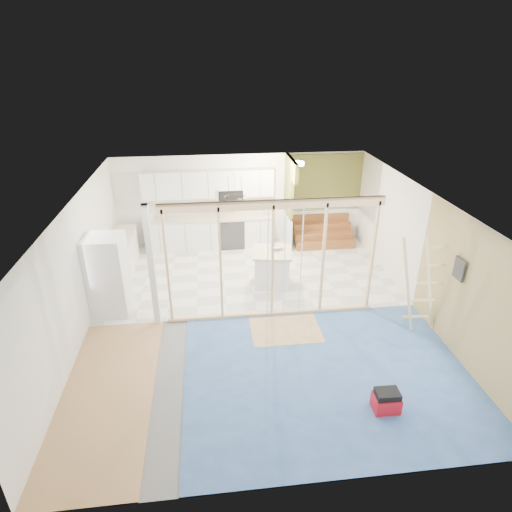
{
  "coord_description": "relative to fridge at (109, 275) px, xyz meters",
  "views": [
    {
      "loc": [
        -0.95,
        -7.64,
        5.13
      ],
      "look_at": [
        0.04,
        0.6,
        1.14
      ],
      "focal_mm": 30.0,
      "sensor_mm": 36.0,
      "label": 1
    }
  ],
  "objects": [
    {
      "name": "electrical_panel",
      "position": [
        6.51,
        -1.96,
        0.77
      ],
      "size": [
        0.04,
        0.3,
        0.4
      ],
      "primitive_type": "cube",
      "color": "#353439",
      "rests_on": "room"
    },
    {
      "name": "stud_frame",
      "position": [
        2.84,
        -0.56,
        0.71
      ],
      "size": [
        4.66,
        0.14,
        2.6
      ],
      "color": "#E3BF8B",
      "rests_on": "room"
    },
    {
      "name": "sheathing_panel",
      "position": [
        6.56,
        -2.56,
        0.42
      ],
      "size": [
        0.02,
        4.0,
        2.6
      ],
      "primitive_type": "cube",
      "color": "tan",
      "rests_on": "room"
    },
    {
      "name": "ladder",
      "position": [
        6.19,
        -1.39,
        0.15
      ],
      "size": [
        1.07,
        0.21,
        2.02
      ],
      "rotation": [
        0.0,
        0.0,
        -0.36
      ],
      "color": "#D8C384",
      "rests_on": "room"
    },
    {
      "name": "pot_rack",
      "position": [
        2.78,
        1.33,
        1.11
      ],
      "size": [
        0.52,
        0.52,
        0.72
      ],
      "color": "black",
      "rests_on": "room"
    },
    {
      "name": "base_cabinets",
      "position": [
        1.48,
        2.8,
        -0.42
      ],
      "size": [
        4.45,
        2.24,
        0.93
      ],
      "color": "white",
      "rests_on": "room"
    },
    {
      "name": "soap_bottle_a",
      "position": [
        0.58,
        3.02,
        0.2
      ],
      "size": [
        0.12,
        0.12,
        0.3
      ],
      "primitive_type": "imported",
      "rotation": [
        0.0,
        0.0,
        -0.08
      ],
      "color": "silver",
      "rests_on": "base_cabinets"
    },
    {
      "name": "soap_bottle_b",
      "position": [
        3.78,
        3.15,
        0.14
      ],
      "size": [
        0.11,
        0.11,
        0.19
      ],
      "primitive_type": "imported",
      "rotation": [
        0.0,
        0.0,
        0.35
      ],
      "color": "silver",
      "rests_on": "base_cabinets"
    },
    {
      "name": "fridge",
      "position": [
        0.0,
        0.0,
        0.0
      ],
      "size": [
        0.8,
        0.78,
        1.77
      ],
      "rotation": [
        0.0,
        0.0,
        -0.06
      ],
      "color": "white",
      "rests_on": "room"
    },
    {
      "name": "toolbox",
      "position": [
        4.76,
        -3.45,
        -0.7
      ],
      "size": [
        0.41,
        0.31,
        0.38
      ],
      "rotation": [
        0.0,
        0.0,
        -0.03
      ],
      "color": "#AF101B",
      "rests_on": "room"
    },
    {
      "name": "green_partition",
      "position": [
        5.13,
        3.09,
        0.06
      ],
      "size": [
        2.25,
        1.51,
        2.6
      ],
      "color": "olive",
      "rests_on": "room"
    },
    {
      "name": "bowl",
      "position": [
        3.73,
        0.94,
        0.03
      ],
      "size": [
        0.37,
        0.37,
        0.07
      ],
      "primitive_type": "imported",
      "rotation": [
        0.0,
        0.0,
        0.36
      ],
      "color": "silver",
      "rests_on": "island"
    },
    {
      "name": "room",
      "position": [
        3.08,
        -0.56,
        0.42
      ],
      "size": [
        7.01,
        8.01,
        2.61
      ],
      "color": "slate",
      "rests_on": "ground"
    },
    {
      "name": "island",
      "position": [
        3.59,
        0.79,
        -0.45
      ],
      "size": [
        1.02,
        1.02,
        0.88
      ],
      "rotation": [
        0.0,
        0.0,
        -0.15
      ],
      "color": "white",
      "rests_on": "room"
    },
    {
      "name": "floor_overlays",
      "position": [
        3.16,
        -0.5,
        -0.87
      ],
      "size": [
        7.0,
        8.0,
        0.03
      ],
      "color": "white",
      "rests_on": "room"
    },
    {
      "name": "ceiling_light",
      "position": [
        4.48,
        2.44,
        1.66
      ],
      "size": [
        0.32,
        0.32,
        0.08
      ],
      "primitive_type": "cylinder",
      "color": "#FFEABF",
      "rests_on": "room"
    },
    {
      "name": "upper_cabinets",
      "position": [
        2.24,
        3.25,
        0.94
      ],
      "size": [
        3.6,
        0.41,
        0.85
      ],
      "color": "white",
      "rests_on": "room"
    }
  ]
}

